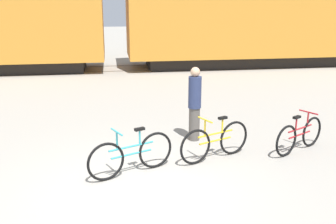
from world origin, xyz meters
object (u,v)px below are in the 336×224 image
object	(u,v)px
bicycle_yellow	(215,141)
person_in_navy	(195,104)
bicycle_teal	(132,155)
bicycle_maroon	(300,135)
freight_train	(115,10)

from	to	relation	value
bicycle_yellow	person_in_navy	distance (m)	1.31
bicycle_teal	bicycle_yellow	distance (m)	1.83
bicycle_teal	person_in_navy	bearing A→B (deg)	46.57
bicycle_teal	bicycle_maroon	distance (m)	3.77
bicycle_yellow	bicycle_teal	bearing A→B (deg)	-165.03
freight_train	bicycle_teal	world-z (taller)	freight_train
bicycle_yellow	bicycle_maroon	distance (m)	1.95
bicycle_teal	bicycle_maroon	size ratio (longest dim) A/B	1.15
bicycle_teal	person_in_navy	world-z (taller)	person_in_navy
bicycle_maroon	person_in_navy	size ratio (longest dim) A/B	0.83
bicycle_yellow	bicycle_maroon	xyz separation A→B (m)	(1.95, 0.16, -0.02)
freight_train	person_in_navy	distance (m)	10.33
freight_train	bicycle_teal	distance (m)	11.93
freight_train	bicycle_maroon	size ratio (longest dim) A/B	34.27
bicycle_maroon	person_in_navy	bearing A→B (deg)	154.15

